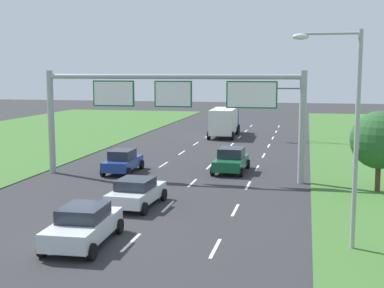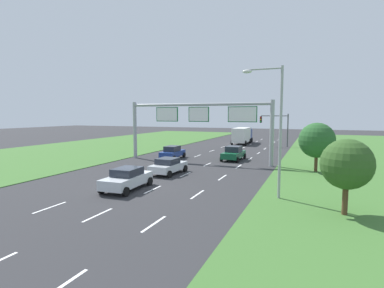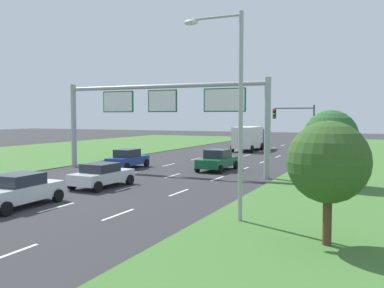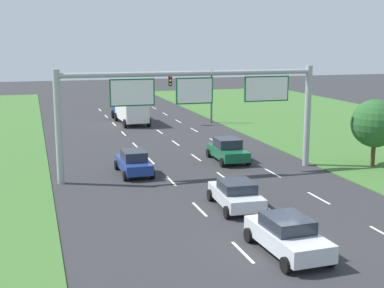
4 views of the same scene
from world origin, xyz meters
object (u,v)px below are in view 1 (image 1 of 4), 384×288
object	(u,v)px
car_mid_lane	(123,161)
traffic_light_mast	(284,102)
street_lamp	(347,121)
roadside_tree_mid	(380,140)
car_near_red	(83,225)
sign_gantry	(174,103)
car_lead_silver	(136,192)
car_far_ahead	(231,160)
box_truck	(225,121)

from	to	relation	value
car_mid_lane	traffic_light_mast	bearing A→B (deg)	61.57
car_mid_lane	traffic_light_mast	world-z (taller)	traffic_light_mast
street_lamp	roadside_tree_mid	xyz separation A→B (m)	(2.62, 10.78, -2.04)
car_near_red	sign_gantry	size ratio (longest dim) A/B	0.26
street_lamp	car_mid_lane	bearing A→B (deg)	135.88
car_lead_silver	traffic_light_mast	xyz separation A→B (m)	(6.25, 28.23, 3.11)
sign_gantry	street_lamp	bearing A→B (deg)	-51.26
car_near_red	traffic_light_mast	xyz separation A→B (m)	(6.44, 34.53, 3.06)
sign_gantry	traffic_light_mast	xyz separation A→B (m)	(6.18, 20.55, -1.07)
car_far_ahead	sign_gantry	distance (m)	6.04
box_truck	street_lamp	xyz separation A→B (m)	(10.09, -35.59, 3.42)
box_truck	sign_gantry	bearing A→B (deg)	-91.38
box_truck	roadside_tree_mid	distance (m)	27.92
car_near_red	street_lamp	size ratio (longest dim) A/B	0.53
car_lead_silver	traffic_light_mast	distance (m)	29.09
car_far_ahead	car_near_red	bearing A→B (deg)	-100.65
traffic_light_mast	roadside_tree_mid	bearing A→B (deg)	-73.97
car_lead_silver	roadside_tree_mid	world-z (taller)	roadside_tree_mid
car_far_ahead	traffic_light_mast	xyz separation A→B (m)	(2.80, 17.69, 3.04)
car_lead_silver	box_truck	distance (m)	30.93
sign_gantry	car_near_red	bearing A→B (deg)	-91.05
car_far_ahead	car_lead_silver	bearing A→B (deg)	-106.60
car_near_red	car_far_ahead	xyz separation A→B (m)	(3.64, 16.84, 0.02)
car_far_ahead	street_lamp	size ratio (longest dim) A/B	0.52
car_near_red	car_lead_silver	xyz separation A→B (m)	(0.19, 6.29, -0.05)
car_near_red	car_lead_silver	size ratio (longest dim) A/B	1.06
sign_gantry	roadside_tree_mid	distance (m)	12.78
car_lead_silver	sign_gantry	bearing A→B (deg)	92.40
box_truck	traffic_light_mast	distance (m)	7.24
car_near_red	car_mid_lane	world-z (taller)	car_mid_lane
car_mid_lane	roadside_tree_mid	distance (m)	16.78
car_mid_lane	street_lamp	xyz separation A→B (m)	(13.81, -13.39, 4.28)
box_truck	car_near_red	bearing A→B (deg)	-91.93
street_lamp	roadside_tree_mid	bearing A→B (deg)	76.34
car_mid_lane	box_truck	world-z (taller)	box_truck
street_lamp	car_near_red	bearing A→B (deg)	-170.98
car_lead_silver	sign_gantry	world-z (taller)	sign_gantry
car_lead_silver	car_mid_lane	size ratio (longest dim) A/B	1.01
car_lead_silver	roadside_tree_mid	size ratio (longest dim) A/B	0.91
car_near_red	sign_gantry	distance (m)	14.58
car_lead_silver	sign_gantry	size ratio (longest dim) A/B	0.25
car_mid_lane	traffic_light_mast	distance (m)	22.18
car_far_ahead	box_truck	distance (m)	20.70
traffic_light_mast	roadside_tree_mid	size ratio (longest dim) A/B	1.19
car_mid_lane	sign_gantry	xyz separation A→B (m)	(3.89, -1.02, 4.13)
car_mid_lane	car_far_ahead	xyz separation A→B (m)	(7.27, 1.83, 0.03)
car_lead_silver	roadside_tree_mid	xyz separation A→B (m)	(12.61, 6.10, 2.28)
sign_gantry	roadside_tree_mid	size ratio (longest dim) A/B	3.66
car_mid_lane	street_lamp	bearing A→B (deg)	-45.26
car_near_red	roadside_tree_mid	world-z (taller)	roadside_tree_mid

